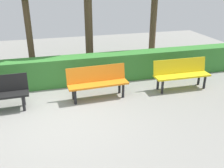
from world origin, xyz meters
The scene contains 4 objects.
ground_plane centered at (0.00, 0.00, 0.00)m, with size 17.22×17.22×0.00m, color gray.
bench_yellow centered at (-3.58, -0.82, 0.48)m, with size 1.65×0.47×0.86m.
bench_orange centered at (-1.09, -0.84, 0.48)m, with size 1.63×0.53×0.86m.
hedge_row centered at (-1.12, -1.98, 0.43)m, with size 13.22×0.55×0.85m, color #387F33.
Camera 1 is at (0.19, 5.33, 3.05)m, focal length 40.76 mm.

